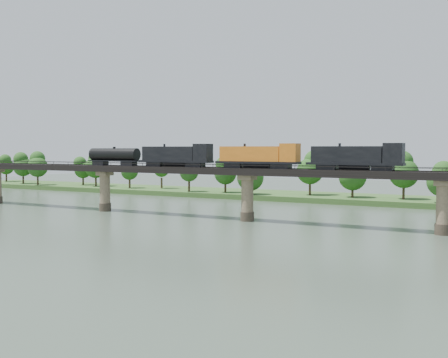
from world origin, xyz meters
The scene contains 6 objects.
ground centered at (0.00, 0.00, 0.00)m, with size 400.00×400.00×0.00m, color #344336.
far_bank centered at (0.00, 85.00, 0.80)m, with size 300.00×24.00×1.60m, color #2C4E1F.
bridge centered at (0.00, 30.00, 5.46)m, with size 236.00×30.00×11.50m.
bridge_superstructure centered at (0.00, 30.00, 11.79)m, with size 220.00×4.90×0.75m.
far_treeline centered at (-8.21, 80.52, 8.83)m, with size 289.06×17.54×13.60m.
freight_train centered at (-4.52, 30.00, 14.04)m, with size 77.37×3.01×5.33m.
Camera 1 is at (54.12, -78.56, 15.86)m, focal length 45.00 mm.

